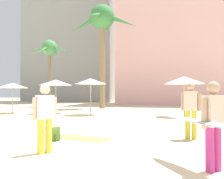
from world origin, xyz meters
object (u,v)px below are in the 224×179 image
(cafe_umbrella_5, at_px, (184,80))
(person_mid_center, at_px, (215,123))
(beach_towel, at_px, (81,138))
(backpack, at_px, (55,134))
(palm_tree_left, at_px, (102,23))
(person_near_left, at_px, (191,108))
(person_mid_right, at_px, (45,116))
(cafe_umbrella_1, at_px, (56,83))
(cafe_umbrella_3, at_px, (12,86))
(cafe_umbrella_0, at_px, (91,81))
(palm_tree_center, at_px, (49,51))

(cafe_umbrella_5, xyz_separation_m, person_mid_center, (-0.11, -10.87, -1.32))
(beach_towel, distance_m, backpack, 0.88)
(person_mid_center, bearing_deg, palm_tree_left, -21.87)
(person_mid_center, height_order, person_near_left, person_near_left)
(backpack, distance_m, person_mid_right, 1.70)
(backpack, relative_size, person_mid_right, 0.25)
(cafe_umbrella_1, height_order, cafe_umbrella_3, cafe_umbrella_1)
(cafe_umbrella_0, bearing_deg, cafe_umbrella_3, -179.74)
(beach_towel, distance_m, person_near_left, 3.58)
(cafe_umbrella_3, bearing_deg, palm_tree_left, 54.10)
(palm_tree_center, relative_size, cafe_umbrella_3, 3.11)
(cafe_umbrella_3, distance_m, backpack, 11.68)
(palm_tree_center, distance_m, person_near_left, 20.13)
(person_mid_center, bearing_deg, backpack, 19.31)
(beach_towel, height_order, backpack, backpack)
(palm_tree_center, height_order, cafe_umbrella_1, palm_tree_center)
(palm_tree_center, distance_m, person_mid_right, 20.36)
(cafe_umbrella_3, relative_size, person_near_left, 1.25)
(palm_tree_center, xyz_separation_m, backpack, (8.55, -16.14, -5.52))
(palm_tree_center, relative_size, person_mid_right, 4.16)
(cafe_umbrella_1, relative_size, person_near_left, 1.36)
(palm_tree_center, xyz_separation_m, person_near_left, (12.59, -14.98, -4.76))
(cafe_umbrella_3, height_order, person_mid_right, cafe_umbrella_3)
(beach_towel, distance_m, person_mid_center, 4.56)
(cafe_umbrella_3, bearing_deg, person_near_left, -32.93)
(cafe_umbrella_1, bearing_deg, beach_towel, -59.43)
(backpack, relative_size, person_near_left, 0.24)
(backpack, xyz_separation_m, person_near_left, (4.04, 1.16, 0.77))
(cafe_umbrella_3, xyz_separation_m, cafe_umbrella_5, (11.87, 0.02, 0.25))
(palm_tree_left, bearing_deg, cafe_umbrella_1, -105.50)
(person_mid_right, bearing_deg, cafe_umbrella_5, -70.80)
(cafe_umbrella_1, bearing_deg, cafe_umbrella_3, -170.87)
(cafe_umbrella_5, bearing_deg, cafe_umbrella_3, -179.92)
(cafe_umbrella_1, relative_size, cafe_umbrella_5, 0.97)
(person_mid_center, distance_m, person_mid_right, 3.78)
(palm_tree_left, height_order, person_mid_center, palm_tree_left)
(palm_tree_center, bearing_deg, backpack, -62.09)
(person_mid_center, bearing_deg, person_near_left, -41.01)
(person_mid_center, bearing_deg, palm_tree_center, -8.53)
(beach_towel, relative_size, person_mid_center, 0.70)
(beach_towel, bearing_deg, cafe_umbrella_3, 135.39)
(cafe_umbrella_0, relative_size, cafe_umbrella_3, 1.09)
(palm_tree_left, relative_size, backpack, 23.30)
(palm_tree_center, relative_size, person_near_left, 3.91)
(person_mid_right, bearing_deg, palm_tree_left, -39.51)
(cafe_umbrella_0, height_order, cafe_umbrella_5, cafe_umbrella_5)
(beach_towel, bearing_deg, palm_tree_left, 102.81)
(palm_tree_center, xyz_separation_m, person_mid_center, (12.72, -18.30, -4.82))
(cafe_umbrella_0, distance_m, backpack, 9.11)
(cafe_umbrella_1, height_order, beach_towel, cafe_umbrella_1)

